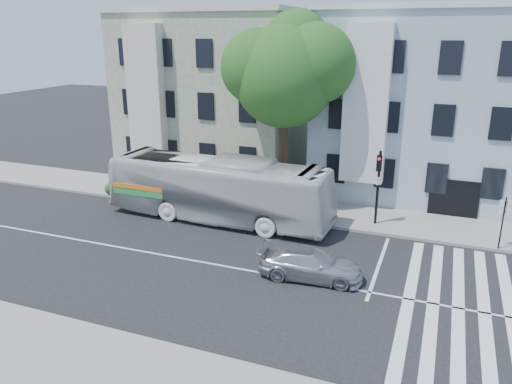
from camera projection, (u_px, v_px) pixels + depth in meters
The scene contains 11 objects.
ground at pixel (222, 266), 22.09m from camera, with size 120.00×120.00×0.00m, color black.
sidewalk_far at pixel (279, 207), 29.15m from camera, with size 80.00×4.00×0.15m, color gray.
sidewalk_near at pixel (109, 375), 14.98m from camera, with size 80.00×4.00×0.15m, color gray.
building_left at pixel (220, 94), 36.09m from camera, with size 12.00×10.00×11.00m, color gray.
building_right at pixel (422, 104), 31.26m from camera, with size 12.00×10.00×11.00m, color #9EAEBC.
street_tree at pixel (287, 70), 27.38m from camera, with size 7.30×5.90×11.10m.
bus at pixel (218, 189), 26.97m from camera, with size 12.58×2.94×3.50m, color silver.
sedan at pixel (311, 264), 20.82m from camera, with size 4.35×1.77×1.26m, color silver.
hedge at pixel (170, 196), 29.70m from camera, with size 8.50×0.84×0.70m, color #1B561C, non-canonical shape.
traffic_signal at pixel (378, 179), 25.67m from camera, with size 0.43×0.53×4.10m.
far_sign_pole at pixel (503, 216), 23.01m from camera, with size 0.46×0.17×2.55m.
Camera 1 is at (8.68, -18.07, 9.94)m, focal length 35.00 mm.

